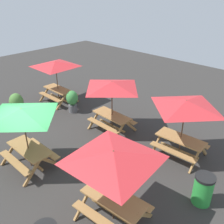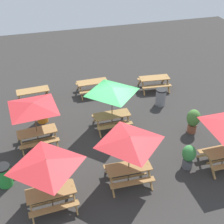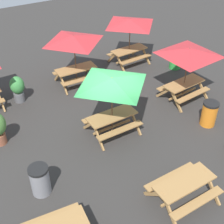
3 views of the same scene
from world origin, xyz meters
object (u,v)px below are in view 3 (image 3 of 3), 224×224
Objects in this scene: trash_bin_orange at (209,114)px; picnic_table_2 at (74,42)px; trash_bin_green at (176,59)px; picnic_table_4 at (189,56)px; picnic_table_1 at (112,86)px; potted_plant_0 at (18,88)px; picnic_table_0 at (130,25)px; picnic_table_5 at (184,186)px; trash_bin_gray at (40,180)px.

picnic_table_2 is at bearing -60.60° from trash_bin_orange.
picnic_table_4 is at bearing 56.76° from trash_bin_green.
potted_plant_0 is at bearing -59.00° from picnic_table_1.
picnic_table_0 is at bearing -130.43° from picnic_table_1.
picnic_table_1 is at bearing 47.11° from picnic_table_0.
trash_bin_green is (-4.80, 1.16, -1.49)m from picnic_table_2.
picnic_table_4 is at bearing -132.29° from picnic_table_5.
picnic_table_2 is at bearing -13.52° from trash_bin_green.
picnic_table_2 reaches higher than trash_bin_gray.
picnic_table_0 is 1.00× the size of picnic_table_1.
picnic_table_4 is (-3.33, 3.41, 0.00)m from picnic_table_2.
trash_bin_orange is 7.66m from potted_plant_0.
picnic_table_0 reaches higher than picnic_table_5.
trash_bin_gray is (6.71, 5.55, -1.49)m from picnic_table_0.
picnic_table_0 is 2.75m from trash_bin_green.
picnic_table_5 is at bearing 145.27° from trash_bin_gray.
picnic_table_1 is at bearing 85.84° from picnic_table_2.
trash_bin_gray is (3.38, -2.34, -0.07)m from picnic_table_5.
trash_bin_green is (-5.01, -6.31, -0.07)m from picnic_table_5.
picnic_table_1 reaches higher than trash_bin_gray.
picnic_table_0 and picnic_table_1 have the same top height.
picnic_table_0 is 8.84m from trash_bin_gray.
trash_bin_green reaches higher than picnic_table_5.
picnic_table_5 is at bearing 51.56° from trash_bin_green.
potted_plant_0 is (2.69, 0.09, -1.35)m from picnic_table_2.
picnic_table_0 is 5.50m from picnic_table_1.
trash_bin_green is at bearing 171.90° from potted_plant_0.
picnic_table_5 is 1.87× the size of trash_bin_gray.
picnic_table_0 is 3.15m from picnic_table_2.
trash_bin_orange is (0.36, 1.85, -1.49)m from picnic_table_4.
picnic_table_1 is (3.51, 4.24, 0.00)m from picnic_table_0.
picnic_table_2 is (-0.38, -3.80, 0.00)m from picnic_table_1.
picnic_table_1 is 2.38× the size of trash_bin_green.
trash_bin_orange is at bearing 178.79° from trash_bin_gray.
potted_plant_0 is at bearing -72.65° from picnic_table_5.
trash_bin_gray is (3.21, 1.32, -1.49)m from picnic_table_1.
picnic_table_1 is 1.00× the size of picnic_table_2.
picnic_table_1 is at bearing -88.47° from picnic_table_5.
picnic_table_0 is 1.28× the size of picnic_table_5.
picnic_table_4 reaches higher than trash_bin_green.
picnic_table_4 is 2.87× the size of trash_bin_orange.
potted_plant_0 reaches higher than trash_bin_green.
picnic_table_2 is 4.76m from picnic_table_4.
trash_bin_orange is at bearing 73.82° from picnic_table_4.
picnic_table_0 is at bearing -91.58° from trash_bin_orange.
picnic_table_4 is 5.57m from picnic_table_5.
trash_bin_gray is at bearing 56.58° from picnic_table_2.
picnic_table_4 is at bearing 89.78° from picnic_table_0.
picnic_table_4 is 7.00m from potted_plant_0.
picnic_table_1 is at bearing 0.95° from picnic_table_4.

